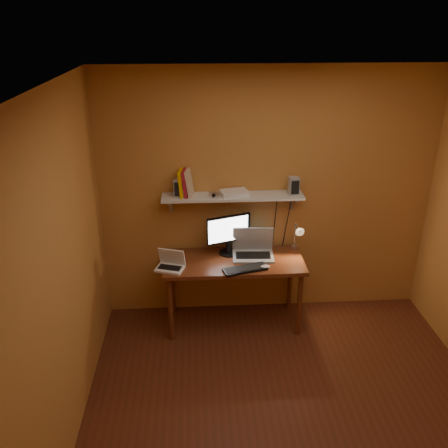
{
  "coord_description": "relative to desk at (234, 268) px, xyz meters",
  "views": [
    {
      "loc": [
        -0.73,
        -2.89,
        3.02
      ],
      "look_at": [
        -0.47,
        1.18,
        1.2
      ],
      "focal_mm": 38.0,
      "sensor_mm": 36.0,
      "label": 1
    }
  ],
  "objects": [
    {
      "name": "shelf_camera",
      "position": [
        -0.19,
        0.14,
        0.74
      ],
      "size": [
        0.1,
        0.06,
        0.06
      ],
      "color": "silver",
      "rests_on": "wall_shelf"
    },
    {
      "name": "wall_shelf",
      "position": [
        0.0,
        0.19,
        0.69
      ],
      "size": [
        1.4,
        0.25,
        0.21
      ],
      "color": "silver",
      "rests_on": "room"
    },
    {
      "name": "monitor",
      "position": [
        -0.04,
        0.15,
        0.32
      ],
      "size": [
        0.45,
        0.25,
        0.42
      ],
      "rotation": [
        0.0,
        0.0,
        0.33
      ],
      "color": "black",
      "rests_on": "desk"
    },
    {
      "name": "room",
      "position": [
        0.37,
        -1.28,
        0.64
      ],
      "size": [
        3.44,
        3.24,
        2.64
      ],
      "color": "#542415",
      "rests_on": "ground"
    },
    {
      "name": "desk_lamp",
      "position": [
        0.66,
        0.13,
        0.29
      ],
      "size": [
        0.09,
        0.23,
        0.38
      ],
      "color": "silver",
      "rests_on": "desk"
    },
    {
      "name": "mouse",
      "position": [
        0.29,
        -0.19,
        0.1
      ],
      "size": [
        0.11,
        0.08,
        0.03
      ],
      "primitive_type": "ellipsoid",
      "rotation": [
        0.0,
        0.0,
        0.16
      ],
      "color": "silver",
      "rests_on": "desk"
    },
    {
      "name": "desk",
      "position": [
        0.0,
        0.0,
        0.0
      ],
      "size": [
        1.4,
        0.6,
        0.75
      ],
      "color": "brown",
      "rests_on": "ground"
    },
    {
      "name": "keyboard",
      "position": [
        0.09,
        -0.21,
        0.1
      ],
      "size": [
        0.45,
        0.25,
        0.02
      ],
      "primitive_type": "cube",
      "rotation": [
        0.0,
        0.0,
        0.26
      ],
      "color": "black",
      "rests_on": "desk"
    },
    {
      "name": "speaker_left",
      "position": [
        -0.52,
        0.19,
        0.8
      ],
      "size": [
        0.12,
        0.12,
        0.18
      ],
      "primitive_type": "cube",
      "rotation": [
        0.0,
        0.0,
        -0.23
      ],
      "color": "#919399",
      "rests_on": "wall_shelf"
    },
    {
      "name": "router",
      "position": [
        0.01,
        0.2,
        0.73
      ],
      "size": [
        0.3,
        0.23,
        0.04
      ],
      "primitive_type": "cube",
      "rotation": [
        0.0,
        0.0,
        0.21
      ],
      "color": "silver",
      "rests_on": "wall_shelf"
    },
    {
      "name": "speaker_right",
      "position": [
        0.6,
        0.18,
        0.8
      ],
      "size": [
        0.11,
        0.11,
        0.18
      ],
      "primitive_type": "cube",
      "rotation": [
        0.0,
        0.0,
        0.09
      ],
      "color": "#919399",
      "rests_on": "wall_shelf"
    },
    {
      "name": "netbook",
      "position": [
        -0.62,
        -0.12,
        0.14
      ],
      "size": [
        0.31,
        0.26,
        0.2
      ],
      "rotation": [
        0.0,
        0.0,
        -0.31
      ],
      "color": "silver",
      "rests_on": "desk"
    },
    {
      "name": "laptop",
      "position": [
        0.2,
        0.1,
        0.16
      ],
      "size": [
        0.43,
        0.32,
        0.3
      ],
      "rotation": [
        0.0,
        0.0,
        -0.06
      ],
      "color": "#919399",
      "rests_on": "desk"
    },
    {
      "name": "books",
      "position": [
        -0.46,
        0.21,
        0.84
      ],
      "size": [
        0.16,
        0.19,
        0.26
      ],
      "color": "#D49C00",
      "rests_on": "wall_shelf"
    }
  ]
}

